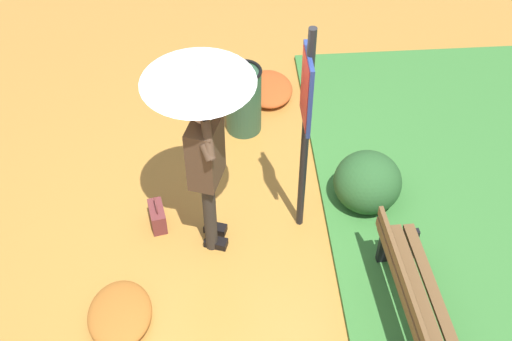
% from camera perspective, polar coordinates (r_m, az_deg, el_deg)
% --- Properties ---
extents(ground_plane, '(18.00, 18.00, 0.00)m').
position_cam_1_polar(ground_plane, '(6.58, -1.53, -6.81)').
color(ground_plane, '#B27A33').
extents(grass_verge, '(4.80, 4.00, 0.05)m').
position_cam_1_polar(grass_verge, '(7.63, 20.53, -0.92)').
color(grass_verge, '#387533').
rests_on(grass_verge, ground_plane).
extents(person_with_umbrella, '(0.96, 0.96, 2.04)m').
position_cam_1_polar(person_with_umbrella, '(5.63, -4.65, 4.83)').
color(person_with_umbrella, '#2D2823').
rests_on(person_with_umbrella, ground_plane).
extents(info_sign_post, '(0.44, 0.07, 2.30)m').
position_cam_1_polar(info_sign_post, '(5.79, 4.25, 4.87)').
color(info_sign_post, black).
rests_on(info_sign_post, ground_plane).
extents(handbag, '(0.32, 0.20, 0.37)m').
position_cam_1_polar(handbag, '(6.76, -8.36, -3.84)').
color(handbag, brown).
rests_on(handbag, ground_plane).
extents(park_bench, '(1.40, 0.44, 0.75)m').
position_cam_1_polar(park_bench, '(5.95, 13.10, -10.13)').
color(park_bench, black).
rests_on(park_bench, ground_plane).
extents(trash_bin, '(0.42, 0.42, 0.83)m').
position_cam_1_polar(trash_bin, '(7.53, -1.07, 6.02)').
color(trash_bin, '#2D5138').
rests_on(trash_bin, ground_plane).
extents(shrub_cluster, '(0.75, 0.68, 0.62)m').
position_cam_1_polar(shrub_cluster, '(6.89, 9.52, -0.84)').
color(shrub_cluster, '#285628').
rests_on(shrub_cluster, ground_plane).
extents(leaf_pile_near_person, '(0.73, 0.58, 0.16)m').
position_cam_1_polar(leaf_pile_near_person, '(8.23, 1.07, 6.94)').
color(leaf_pile_near_person, '#B74C1E').
rests_on(leaf_pile_near_person, ground_plane).
extents(leaf_pile_by_bench, '(0.71, 0.57, 0.16)m').
position_cam_1_polar(leaf_pile_by_bench, '(6.19, -11.47, -11.84)').
color(leaf_pile_by_bench, '#A86023').
rests_on(leaf_pile_by_bench, ground_plane).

